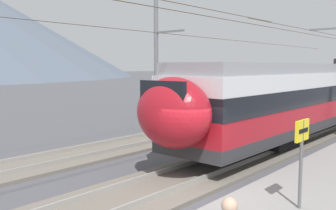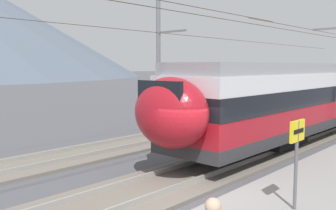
# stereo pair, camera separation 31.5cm
# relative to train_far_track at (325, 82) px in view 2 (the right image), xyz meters

# --- Properties ---
(ground_plane) EXTENTS (400.00, 400.00, 0.00)m
(ground_plane) POSITION_rel_train_far_track_xyz_m (-28.28, -6.78, -2.23)
(ground_plane) COLOR #4C4C51
(track_near) EXTENTS (120.00, 3.00, 0.28)m
(track_near) POSITION_rel_train_far_track_xyz_m (-28.28, -5.25, -2.17)
(track_near) COLOR #6B6359
(track_near) RESTS_ON ground
(track_far) EXTENTS (120.00, 3.00, 0.28)m
(track_far) POSITION_rel_train_far_track_xyz_m (-28.28, -0.00, -2.17)
(track_far) COLOR #6B6359
(track_far) RESTS_ON ground
(train_far_track) EXTENTS (35.41, 2.86, 4.27)m
(train_far_track) POSITION_rel_train_far_track_xyz_m (0.00, 0.00, 0.00)
(train_far_track) COLOR #2D2D30
(train_far_track) RESTS_ON track_far
(catenary_mast_far_side) EXTENTS (40.88, 2.21, 8.14)m
(catenary_mast_far_side) POSITION_rel_train_far_track_xyz_m (-20.95, 1.78, 1.96)
(catenary_mast_far_side) COLOR slate
(catenary_mast_far_side) RESTS_ON ground
(platform_sign) EXTENTS (0.70, 0.08, 2.14)m
(platform_sign) POSITION_rel_train_far_track_xyz_m (-27.89, -9.36, -0.33)
(platform_sign) COLOR #59595B
(platform_sign) RESTS_ON platform_slab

